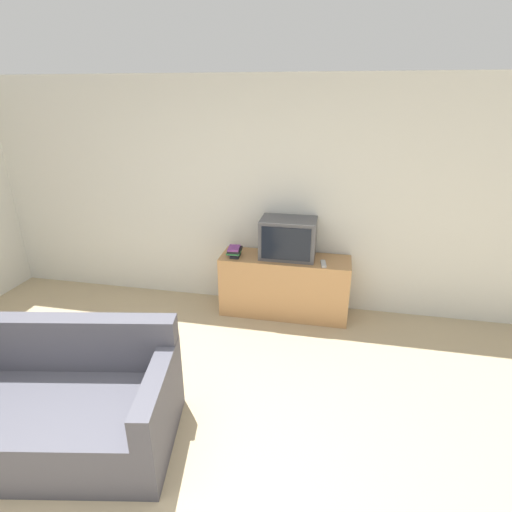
# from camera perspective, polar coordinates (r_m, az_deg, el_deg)

# --- Properties ---
(wall_back) EXTENTS (9.00, 0.06, 2.60)m
(wall_back) POSITION_cam_1_polar(r_m,az_deg,el_deg) (4.65, -2.60, 8.50)
(wall_back) COLOR silver
(wall_back) RESTS_ON ground_plane
(tv_stand) EXTENTS (1.45, 0.45, 0.70)m
(tv_stand) POSITION_cam_1_polar(r_m,az_deg,el_deg) (4.61, 4.07, -4.24)
(tv_stand) COLOR tan
(tv_stand) RESTS_ON ground_plane
(television) EXTENTS (0.61, 0.39, 0.44)m
(television) POSITION_cam_1_polar(r_m,az_deg,el_deg) (4.42, 4.61, 2.55)
(television) COLOR #4C4C51
(television) RESTS_ON tv_stand
(couch) EXTENTS (1.90, 1.21, 0.85)m
(couch) POSITION_cam_1_polar(r_m,az_deg,el_deg) (3.44, -27.24, -18.74)
(couch) COLOR #474751
(couch) RESTS_ON ground_plane
(book_stack) EXTENTS (0.16, 0.22, 0.11)m
(book_stack) POSITION_cam_1_polar(r_m,az_deg,el_deg) (4.49, -3.07, 0.68)
(book_stack) COLOR black
(book_stack) RESTS_ON tv_stand
(remote_on_stand) EXTENTS (0.07, 0.17, 0.02)m
(remote_on_stand) POSITION_cam_1_polar(r_m,az_deg,el_deg) (4.33, 9.61, -1.09)
(remote_on_stand) COLOR #B7B7B7
(remote_on_stand) RESTS_ON tv_stand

